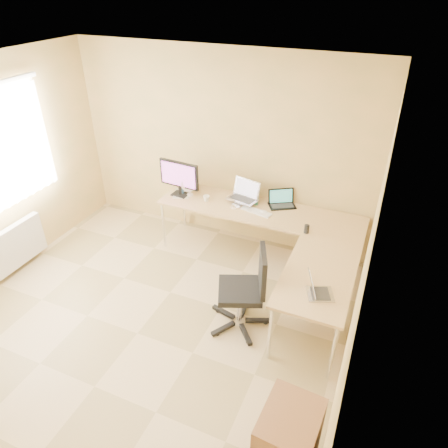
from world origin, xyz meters
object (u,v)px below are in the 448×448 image
at_px(desk_return, 315,301).
at_px(water_bottle, 181,186).
at_px(laptop_return, 321,287).
at_px(office_chair, 240,289).
at_px(cabinet, 287,444).
at_px(desk_main, 258,233).
at_px(laptop_black, 283,199).
at_px(monitor, 179,179).
at_px(keyboard, 256,211).
at_px(desk_fan, 190,187).
at_px(mug, 206,198).
at_px(laptop_center, 243,191).

relative_size(desk_return, water_bottle, 5.45).
bearing_deg(laptop_return, office_chair, 66.39).
bearing_deg(desk_return, cabinet, -84.61).
bearing_deg(cabinet, desk_main, 117.24).
bearing_deg(laptop_black, desk_return, -90.06).
height_order(desk_main, water_bottle, water_bottle).
relative_size(monitor, office_chair, 0.59).
xyz_separation_m(monitor, keyboard, (1.11, -0.03, -0.24)).
height_order(laptop_return, office_chair, office_chair).
bearing_deg(desk_main, laptop_black, 40.02).
relative_size(desk_fan, laptop_return, 0.85).
bearing_deg(laptop_return, mug, 33.58).
xyz_separation_m(mug, cabinet, (1.85, -2.52, -0.41)).
bearing_deg(water_bottle, office_chair, -42.97).
relative_size(mug, laptop_return, 0.30).
xyz_separation_m(laptop_black, laptop_return, (0.81, -1.50, -0.01)).
relative_size(desk_main, desk_return, 2.04).
distance_m(laptop_black, office_chair, 1.51).
xyz_separation_m(water_bottle, cabinet, (2.25, -2.58, -0.49)).
height_order(laptop_center, desk_fan, laptop_center).
distance_m(laptop_center, water_bottle, 0.87).
distance_m(monitor, office_chair, 1.89).
bearing_deg(water_bottle, desk_fan, 1.07).
bearing_deg(desk_return, mug, 151.18).
bearing_deg(laptop_black, mug, 163.84).
bearing_deg(monitor, desk_fan, 22.39).
bearing_deg(keyboard, mug, -168.24).
bearing_deg(office_chair, desk_main, 78.08).
bearing_deg(desk_main, laptop_return, -51.10).
bearing_deg(laptop_center, office_chair, -56.28).
distance_m(laptop_black, laptop_return, 1.71).
bearing_deg(keyboard, desk_fan, -171.57).
distance_m(desk_return, monitor, 2.39).
relative_size(keyboard, desk_fan, 1.67).
bearing_deg(cabinet, laptop_center, 121.22).
xyz_separation_m(laptop_return, cabinet, (0.08, -1.29, -0.47)).
distance_m(desk_main, laptop_center, 0.60).
relative_size(desk_main, keyboard, 6.51).
bearing_deg(monitor, laptop_return, -25.39).
xyz_separation_m(desk_return, keyboard, (-0.99, 0.92, 0.37)).
height_order(monitor, office_chair, monitor).
relative_size(monitor, laptop_black, 1.71).
bearing_deg(desk_return, desk_main, 134.27).
height_order(water_bottle, cabinet, water_bottle).
bearing_deg(desk_main, water_bottle, -179.66).
distance_m(desk_return, laptop_black, 1.48).
xyz_separation_m(monitor, cabinet, (2.25, -2.54, -0.62)).
relative_size(keyboard, office_chair, 0.42).
distance_m(desk_return, water_bottle, 2.37).
relative_size(monitor, mug, 6.68).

